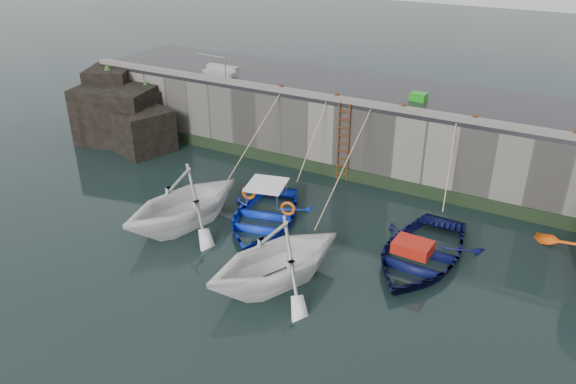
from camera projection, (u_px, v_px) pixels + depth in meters
The scene contains 22 objects.
ground at pixel (252, 341), 14.25m from camera, with size 120.00×120.00×0.00m, color black.
quay_back at pixel (412, 133), 23.34m from camera, with size 30.00×5.00×3.00m, color slate.
road_back at pixel (416, 97), 22.63m from camera, with size 30.00×5.00×0.16m, color black.
kerb_back at pixel (397, 108), 20.71m from camera, with size 30.00×0.30×0.20m, color slate.
algae_back at pixel (389, 184), 21.91m from camera, with size 30.00×0.08×0.50m, color black.
rock_outcrop at pixel (124, 113), 26.43m from camera, with size 5.85×4.24×3.41m.
ladder at pixel (343, 143), 22.15m from camera, with size 0.51×0.08×3.20m.
boat_near_white at pixel (185, 225), 19.55m from camera, with size 4.03×4.67×2.46m, color white.
boat_near_white_rope at pixel (251, 178), 22.92m from camera, with size 0.04×4.47×3.10m, color tan, non-canonical shape.
boat_near_blue at pixel (263, 222), 19.72m from camera, with size 3.25×4.55×0.94m, color #0D2BD1.
boat_near_blue_rope at pixel (309, 183), 22.51m from camera, with size 0.04×3.37×3.10m, color tan, non-canonical shape.
boat_near_blacktrim at pixel (276, 283), 16.49m from camera, with size 3.91×4.53×2.39m, color white.
boat_near_blacktrim_rope at pixel (345, 211), 20.41m from camera, with size 0.04×5.67×3.10m, color tan, non-canonical shape.
boat_near_navy at pixel (419, 259), 17.59m from camera, with size 3.50×4.90×1.01m, color #090D39.
boat_near_navy_rope at pixel (448, 214), 20.24m from camera, with size 0.04×3.16×3.10m, color tan, non-canonical shape.
fish_crate at pixel (419, 97), 21.81m from camera, with size 0.61×0.45×0.31m, color #1D941A.
railing at pixel (220, 70), 25.33m from camera, with size 1.60×1.05×1.00m.
bollard_a at pixel (281, 88), 22.95m from camera, with size 0.18×0.18×0.28m, color #3F1E0F.
bollard_b at pixel (337, 97), 21.86m from camera, with size 0.18×0.18×0.28m, color #3F1E0F.
bollard_c at pixel (403, 107), 20.69m from camera, with size 0.18×0.18×0.28m, color #3F1E0F.
bollard_d at pixel (475, 119), 19.55m from camera, with size 0.18×0.18×0.28m, color #3F1E0F.
bollard_e at pixel (576, 135), 18.16m from camera, with size 0.18×0.18×0.28m, color #3F1E0F.
Camera 1 is at (6.17, -9.20, 9.78)m, focal length 35.00 mm.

